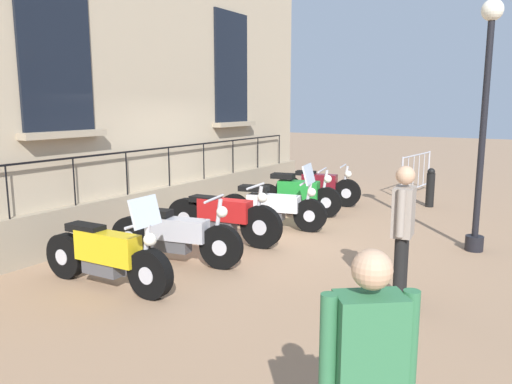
{
  "coord_description": "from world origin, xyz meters",
  "views": [
    {
      "loc": [
        4.61,
        -7.36,
        2.31
      ],
      "look_at": [
        0.13,
        0.0,
        0.8
      ],
      "focal_mm": 35.09,
      "sensor_mm": 36.0,
      "label": 1
    }
  ],
  "objects_px": {
    "motorcycle_silver": "(175,236)",
    "motorcycle_white": "(272,207)",
    "bollard": "(430,187)",
    "pedestrian_standing": "(368,376)",
    "motorcycle_green": "(297,194)",
    "motorcycle_maroon": "(318,187)",
    "crowd_barrier": "(416,172)",
    "lamppost": "(484,115)",
    "motorcycle_red": "(223,217)",
    "pedestrian_walking": "(403,227)",
    "motorcycle_yellow": "(107,256)"
  },
  "relations": [
    {
      "from": "motorcycle_silver",
      "to": "motorcycle_maroon",
      "type": "height_order",
      "value": "motorcycle_silver"
    },
    {
      "from": "motorcycle_green",
      "to": "lamppost",
      "type": "xyz_separation_m",
      "value": [
        3.61,
        -0.86,
        1.72
      ]
    },
    {
      "from": "motorcycle_maroon",
      "to": "pedestrian_standing",
      "type": "relative_size",
      "value": 1.26
    },
    {
      "from": "motorcycle_yellow",
      "to": "bollard",
      "type": "relative_size",
      "value": 2.35
    },
    {
      "from": "motorcycle_red",
      "to": "motorcycle_maroon",
      "type": "xyz_separation_m",
      "value": [
        0.0,
        3.84,
        -0.03
      ]
    },
    {
      "from": "motorcycle_red",
      "to": "pedestrian_standing",
      "type": "bearing_deg",
      "value": -47.32
    },
    {
      "from": "lamppost",
      "to": "pedestrian_walking",
      "type": "distance_m",
      "value": 3.03
    },
    {
      "from": "motorcycle_silver",
      "to": "pedestrian_walking",
      "type": "bearing_deg",
      "value": 4.51
    },
    {
      "from": "pedestrian_standing",
      "to": "pedestrian_walking",
      "type": "xyz_separation_m",
      "value": [
        -0.71,
        3.31,
        0.02
      ]
    },
    {
      "from": "motorcycle_white",
      "to": "crowd_barrier",
      "type": "relative_size",
      "value": 1.05
    },
    {
      "from": "motorcycle_green",
      "to": "motorcycle_maroon",
      "type": "xyz_separation_m",
      "value": [
        -0.08,
        1.25,
        -0.03
      ]
    },
    {
      "from": "motorcycle_red",
      "to": "motorcycle_maroon",
      "type": "bearing_deg",
      "value": 89.96
    },
    {
      "from": "motorcycle_silver",
      "to": "motorcycle_white",
      "type": "height_order",
      "value": "motorcycle_white"
    },
    {
      "from": "motorcycle_green",
      "to": "pedestrian_walking",
      "type": "height_order",
      "value": "pedestrian_walking"
    },
    {
      "from": "pedestrian_walking",
      "to": "pedestrian_standing",
      "type": "bearing_deg",
      "value": -77.82
    },
    {
      "from": "motorcycle_silver",
      "to": "motorcycle_maroon",
      "type": "xyz_separation_m",
      "value": [
        -0.03,
        5.09,
        0.0
      ]
    },
    {
      "from": "motorcycle_maroon",
      "to": "lamppost",
      "type": "height_order",
      "value": "lamppost"
    },
    {
      "from": "motorcycle_yellow",
      "to": "motorcycle_silver",
      "type": "distance_m",
      "value": 1.23
    },
    {
      "from": "lamppost",
      "to": "bollard",
      "type": "bearing_deg",
      "value": 113.59
    },
    {
      "from": "lamppost",
      "to": "motorcycle_silver",
      "type": "bearing_deg",
      "value": -140.95
    },
    {
      "from": "motorcycle_yellow",
      "to": "lamppost",
      "type": "relative_size",
      "value": 0.54
    },
    {
      "from": "motorcycle_red",
      "to": "bollard",
      "type": "height_order",
      "value": "motorcycle_red"
    },
    {
      "from": "motorcycle_white",
      "to": "crowd_barrier",
      "type": "xyz_separation_m",
      "value": [
        1.38,
        5.18,
        0.15
      ]
    },
    {
      "from": "crowd_barrier",
      "to": "pedestrian_walking",
      "type": "distance_m",
      "value": 7.69
    },
    {
      "from": "motorcycle_white",
      "to": "bollard",
      "type": "height_order",
      "value": "motorcycle_white"
    },
    {
      "from": "lamppost",
      "to": "bollard",
      "type": "xyz_separation_m",
      "value": [
        -1.41,
        3.22,
        -1.71
      ]
    },
    {
      "from": "motorcycle_red",
      "to": "bollard",
      "type": "distance_m",
      "value": 5.45
    },
    {
      "from": "motorcycle_silver",
      "to": "crowd_barrier",
      "type": "xyz_separation_m",
      "value": [
        1.56,
        7.75,
        0.15
      ]
    },
    {
      "from": "motorcycle_yellow",
      "to": "motorcycle_maroon",
      "type": "xyz_separation_m",
      "value": [
        0.05,
        6.33,
        -0.0
      ]
    },
    {
      "from": "motorcycle_white",
      "to": "motorcycle_maroon",
      "type": "height_order",
      "value": "motorcycle_white"
    },
    {
      "from": "lamppost",
      "to": "bollard",
      "type": "distance_m",
      "value": 3.91
    },
    {
      "from": "motorcycle_yellow",
      "to": "motorcycle_silver",
      "type": "height_order",
      "value": "motorcycle_yellow"
    },
    {
      "from": "bollard",
      "to": "pedestrian_standing",
      "type": "relative_size",
      "value": 0.56
    },
    {
      "from": "motorcycle_yellow",
      "to": "motorcycle_maroon",
      "type": "height_order",
      "value": "motorcycle_yellow"
    },
    {
      "from": "motorcycle_white",
      "to": "pedestrian_standing",
      "type": "bearing_deg",
      "value": -56.21
    },
    {
      "from": "crowd_barrier",
      "to": "pedestrian_walking",
      "type": "height_order",
      "value": "pedestrian_walking"
    },
    {
      "from": "motorcycle_yellow",
      "to": "motorcycle_green",
      "type": "height_order",
      "value": "motorcycle_yellow"
    },
    {
      "from": "motorcycle_green",
      "to": "crowd_barrier",
      "type": "xyz_separation_m",
      "value": [
        1.5,
        3.91,
        0.12
      ]
    },
    {
      "from": "motorcycle_red",
      "to": "lamppost",
      "type": "distance_m",
      "value": 4.43
    },
    {
      "from": "motorcycle_yellow",
      "to": "pedestrian_walking",
      "type": "distance_m",
      "value": 3.66
    },
    {
      "from": "motorcycle_silver",
      "to": "motorcycle_green",
      "type": "distance_m",
      "value": 3.84
    },
    {
      "from": "motorcycle_maroon",
      "to": "crowd_barrier",
      "type": "relative_size",
      "value": 1.0
    },
    {
      "from": "motorcycle_white",
      "to": "lamppost",
      "type": "xyz_separation_m",
      "value": [
        3.49,
        0.41,
        1.75
      ]
    },
    {
      "from": "motorcycle_red",
      "to": "lamppost",
      "type": "bearing_deg",
      "value": 24.96
    },
    {
      "from": "motorcycle_maroon",
      "to": "lamppost",
      "type": "bearing_deg",
      "value": -29.77
    },
    {
      "from": "motorcycle_green",
      "to": "pedestrian_walking",
      "type": "relative_size",
      "value": 1.17
    },
    {
      "from": "motorcycle_silver",
      "to": "motorcycle_maroon",
      "type": "distance_m",
      "value": 5.09
    },
    {
      "from": "pedestrian_walking",
      "to": "motorcycle_yellow",
      "type": "bearing_deg",
      "value": -155.79
    },
    {
      "from": "motorcycle_white",
      "to": "pedestrian_walking",
      "type": "bearing_deg",
      "value": -37.21
    },
    {
      "from": "motorcycle_white",
      "to": "motorcycle_maroon",
      "type": "relative_size",
      "value": 1.05
    }
  ]
}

